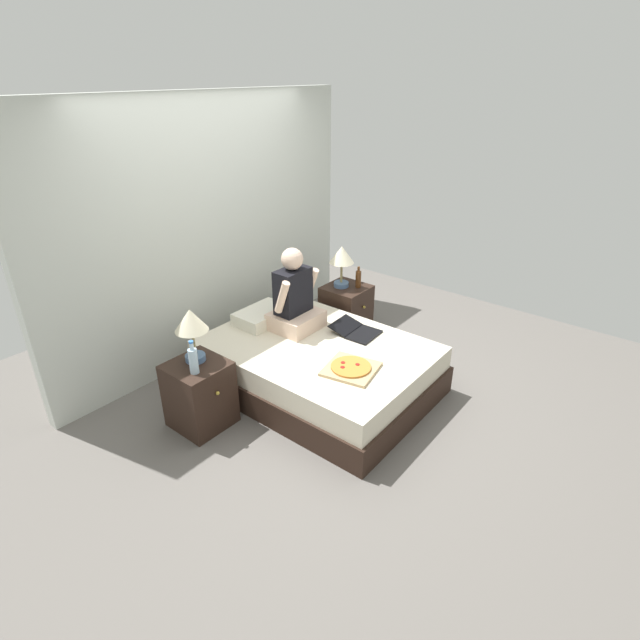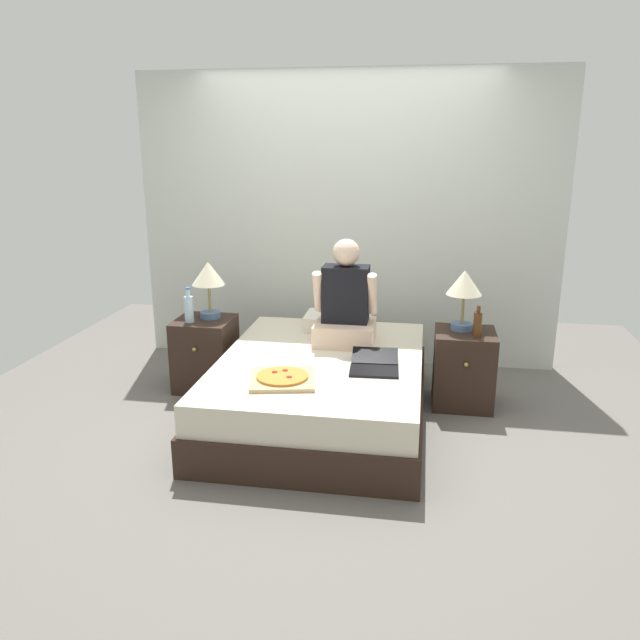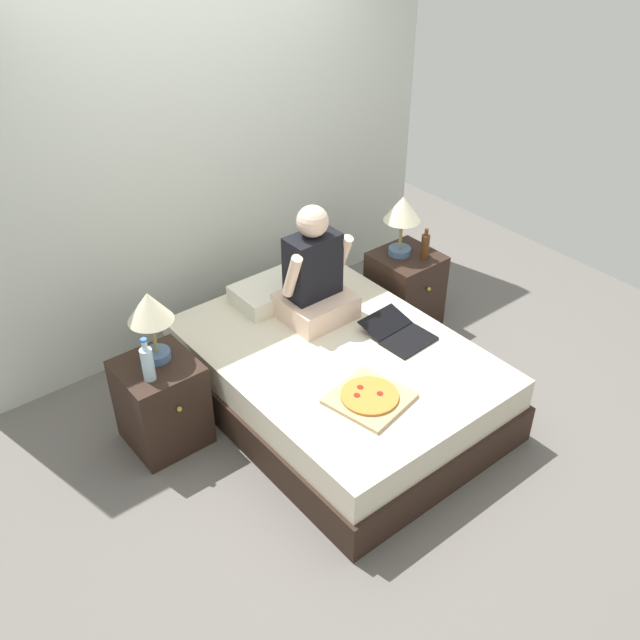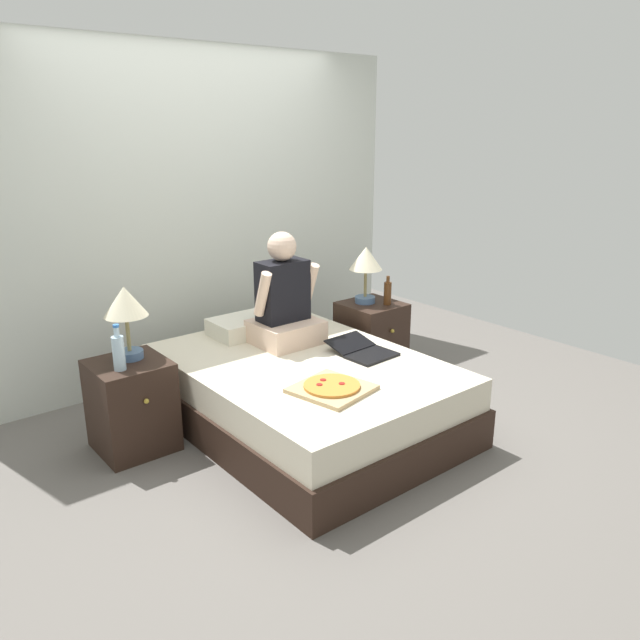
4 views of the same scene
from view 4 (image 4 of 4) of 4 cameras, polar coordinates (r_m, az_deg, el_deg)
The scene contains 13 objects.
ground_plane at distance 4.25m, azimuth -1.40°, elevation -9.52°, with size 5.66×5.66×0.00m, color #66605B.
wall_back at distance 4.97m, azimuth -11.20°, elevation 9.32°, with size 3.66×0.12×2.50m, color silver.
bed at distance 4.15m, azimuth -1.42°, elevation -6.74°, with size 1.44×1.98×0.46m.
nightstand_left at distance 4.02m, azimuth -16.83°, elevation -7.49°, with size 0.44×0.47×0.57m.
lamp_on_left_nightstand at distance 3.87m, azimuth -17.37°, elevation 1.16°, with size 0.26×0.26×0.45m.
water_bottle at distance 3.77m, azimuth -17.94°, elevation -2.78°, with size 0.07×0.07×0.28m.
nightstand_right at distance 5.05m, azimuth 4.69°, elevation -1.58°, with size 0.44×0.47×0.57m.
lamp_on_right_nightstand at distance 4.90m, azimuth 4.21°, elevation 5.28°, with size 0.26×0.26×0.45m.
beer_bottle at distance 4.91m, azimuth 6.20°, elevation 2.50°, with size 0.06×0.06×0.23m.
pillow at distance 4.60m, azimuth -6.68°, elevation -0.48°, with size 0.52×0.34×0.12m, color silver.
person_seated at distance 4.33m, azimuth -3.30°, elevation 1.59°, with size 0.47×0.40×0.78m.
laptop at distance 4.18m, azimuth 4.09°, elevation -2.87°, with size 0.34×0.43×0.07m.
pizza_box at distance 3.62m, azimuth 1.09°, elevation -6.23°, with size 0.47×0.47×0.05m.
Camera 4 is at (-2.31, -3.00, 1.94)m, focal length 35.00 mm.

